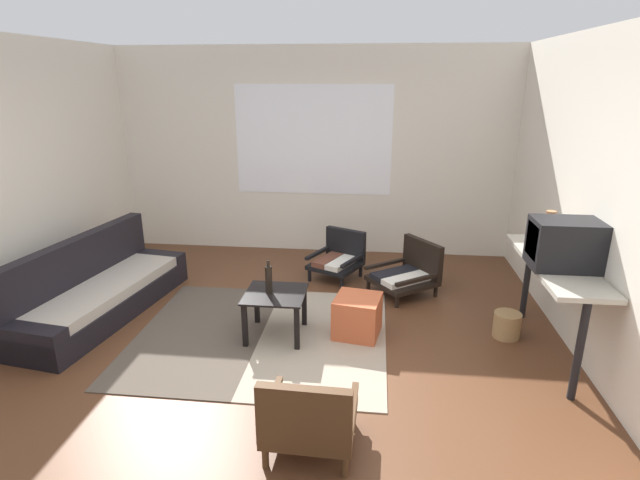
% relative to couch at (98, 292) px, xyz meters
% --- Properties ---
extents(ground_plane, '(7.80, 7.80, 0.00)m').
position_rel_couch_xyz_m(ground_plane, '(1.93, -0.79, -0.24)').
color(ground_plane, '#56331E').
extents(far_wall_with_window, '(5.60, 0.13, 2.70)m').
position_rel_couch_xyz_m(far_wall_with_window, '(1.93, 2.27, 1.11)').
color(far_wall_with_window, silver).
rests_on(far_wall_with_window, ground).
extents(side_wall_right, '(0.12, 6.60, 2.70)m').
position_rel_couch_xyz_m(side_wall_right, '(4.59, -0.49, 1.11)').
color(side_wall_right, silver).
rests_on(side_wall_right, ground).
extents(area_rug, '(2.31, 2.05, 0.01)m').
position_rel_couch_xyz_m(area_rug, '(1.74, -0.28, -0.23)').
color(area_rug, '#4C4238').
rests_on(area_rug, ground).
extents(couch, '(0.98, 2.17, 0.78)m').
position_rel_couch_xyz_m(couch, '(0.00, 0.00, 0.00)').
color(couch, black).
rests_on(couch, ground).
extents(coffee_table, '(0.55, 0.54, 0.43)m').
position_rel_couch_xyz_m(coffee_table, '(1.88, -0.26, 0.10)').
color(coffee_table, black).
rests_on(coffee_table, ground).
extents(armchair_by_window, '(0.71, 0.72, 0.56)m').
position_rel_couch_xyz_m(armchair_by_window, '(2.35, 1.25, 0.02)').
color(armchair_by_window, black).
rests_on(armchair_by_window, ground).
extents(armchair_striped_foreground, '(0.59, 0.59, 0.60)m').
position_rel_couch_xyz_m(armchair_striped_foreground, '(2.39, -1.75, 0.03)').
color(armchair_striped_foreground, '#472D19').
rests_on(armchair_striped_foreground, ground).
extents(armchair_corner, '(0.86, 0.85, 0.58)m').
position_rel_couch_xyz_m(armchair_corner, '(3.16, 0.89, 0.00)').
color(armchair_corner, black).
rests_on(armchair_corner, ground).
extents(ottoman_orange, '(0.47, 0.47, 0.38)m').
position_rel_couch_xyz_m(ottoman_orange, '(2.63, -0.16, -0.05)').
color(ottoman_orange, '#BC5633').
rests_on(ottoman_orange, ground).
extents(console_shelf, '(0.46, 1.48, 0.85)m').
position_rel_couch_xyz_m(console_shelf, '(4.28, -0.28, 0.52)').
color(console_shelf, '#B2AD9E').
rests_on(console_shelf, ground).
extents(crt_television, '(0.53, 0.37, 0.39)m').
position_rel_couch_xyz_m(crt_television, '(4.27, -0.41, 0.81)').
color(crt_television, black).
rests_on(crt_television, console_shelf).
extents(clay_vase, '(0.20, 0.20, 0.36)m').
position_rel_couch_xyz_m(clay_vase, '(4.28, 0.01, 0.74)').
color(clay_vase, '#A87047').
rests_on(clay_vase, console_shelf).
extents(glass_bottle, '(0.06, 0.06, 0.31)m').
position_rel_couch_xyz_m(glass_bottle, '(1.83, -0.26, 0.33)').
color(glass_bottle, black).
rests_on(glass_bottle, coffee_table).
extents(wicker_basket, '(0.25, 0.25, 0.24)m').
position_rel_couch_xyz_m(wicker_basket, '(4.01, -0.04, -0.12)').
color(wicker_basket, '#9E7A4C').
rests_on(wicker_basket, ground).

